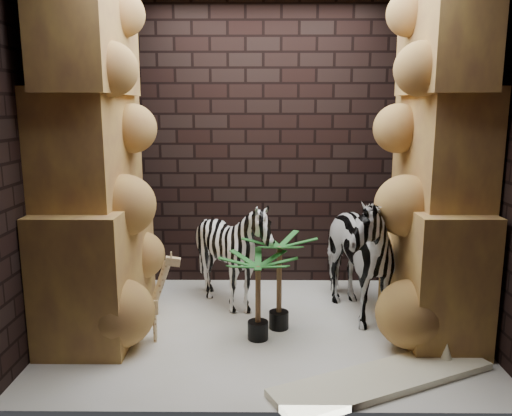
{
  "coord_description": "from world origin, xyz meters",
  "views": [
    {
      "loc": [
        -0.03,
        -4.15,
        1.87
      ],
      "look_at": [
        -0.06,
        0.15,
        1.03
      ],
      "focal_mm": 35.98,
      "sensor_mm": 36.0,
      "label": 1
    }
  ],
  "objects_px": {
    "zebra_left": "(233,259)",
    "palm_front": "(279,282)",
    "giraffe_toy": "(141,297)",
    "palm_back": "(258,297)",
    "surfboard": "(384,379)",
    "zebra_right": "(349,242)"
  },
  "relations": [
    {
      "from": "giraffe_toy",
      "to": "palm_back",
      "type": "relative_size",
      "value": 1.05
    },
    {
      "from": "surfboard",
      "to": "palm_back",
      "type": "bearing_deg",
      "value": 116.52
    },
    {
      "from": "zebra_right",
      "to": "surfboard",
      "type": "xyz_separation_m",
      "value": [
        0.07,
        -1.15,
        -0.67
      ]
    },
    {
      "from": "giraffe_toy",
      "to": "zebra_left",
      "type": "bearing_deg",
      "value": 35.75
    },
    {
      "from": "zebra_left",
      "to": "surfboard",
      "type": "height_order",
      "value": "zebra_left"
    },
    {
      "from": "giraffe_toy",
      "to": "surfboard",
      "type": "height_order",
      "value": "giraffe_toy"
    },
    {
      "from": "palm_front",
      "to": "palm_back",
      "type": "bearing_deg",
      "value": -130.27
    },
    {
      "from": "zebra_right",
      "to": "giraffe_toy",
      "type": "relative_size",
      "value": 1.83
    },
    {
      "from": "palm_front",
      "to": "surfboard",
      "type": "xyz_separation_m",
      "value": [
        0.7,
        -0.89,
        -0.39
      ]
    },
    {
      "from": "zebra_left",
      "to": "giraffe_toy",
      "type": "relative_size",
      "value": 1.41
    },
    {
      "from": "palm_front",
      "to": "palm_back",
      "type": "height_order",
      "value": "palm_front"
    },
    {
      "from": "surfboard",
      "to": "zebra_left",
      "type": "bearing_deg",
      "value": 104.06
    },
    {
      "from": "zebra_right",
      "to": "palm_front",
      "type": "bearing_deg",
      "value": -172.79
    },
    {
      "from": "palm_back",
      "to": "surfboard",
      "type": "height_order",
      "value": "palm_back"
    },
    {
      "from": "surfboard",
      "to": "palm_front",
      "type": "bearing_deg",
      "value": 102.34
    },
    {
      "from": "palm_front",
      "to": "zebra_right",
      "type": "bearing_deg",
      "value": 22.94
    },
    {
      "from": "zebra_left",
      "to": "palm_front",
      "type": "height_order",
      "value": "zebra_left"
    },
    {
      "from": "zebra_left",
      "to": "surfboard",
      "type": "distance_m",
      "value": 1.79
    },
    {
      "from": "zebra_left",
      "to": "palm_back",
      "type": "bearing_deg",
      "value": -63.31
    },
    {
      "from": "zebra_left",
      "to": "giraffe_toy",
      "type": "height_order",
      "value": "zebra_left"
    },
    {
      "from": "palm_back",
      "to": "surfboard",
      "type": "xyz_separation_m",
      "value": [
        0.88,
        -0.68,
        -0.34
      ]
    },
    {
      "from": "giraffe_toy",
      "to": "surfboard",
      "type": "distance_m",
      "value": 1.95
    }
  ]
}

